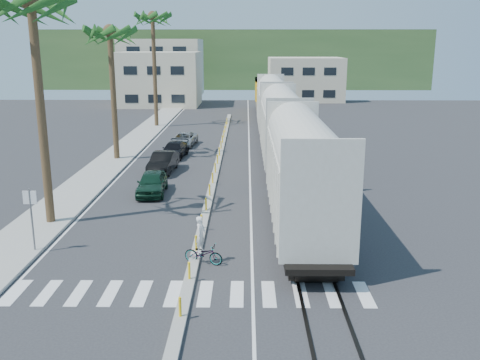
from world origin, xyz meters
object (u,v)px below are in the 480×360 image
street_sign (31,211)px  car_lead (152,183)px  cyclist (203,249)px  car_second (163,162)px

street_sign → car_lead: (3.63, 9.81, -1.25)m
street_sign → cyclist: bearing=-8.4°
street_sign → car_second: bearing=77.7°
car_second → cyclist: cyclist is taller
street_sign → car_second: street_sign is taller
car_lead → car_second: (-0.20, 5.94, 0.01)m
cyclist → street_sign: bearing=99.0°
car_second → cyclist: 17.42m
car_lead → cyclist: 11.68m
car_lead → car_second: bearing=89.3°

